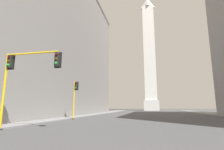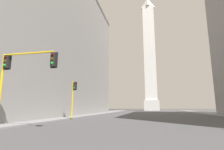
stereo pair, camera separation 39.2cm
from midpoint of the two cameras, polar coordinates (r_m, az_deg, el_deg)
The scene contains 5 objects.
sidewalk_left at distance 38.56m, azimuth -9.72°, elevation -12.82°, with size 5.00×110.46×0.15m, color gray.
building_left at distance 45.89m, azimuth -22.95°, elevation 9.63°, with size 22.74×53.37×33.73m.
obelisk at distance 99.12m, azimuth 12.27°, elevation 7.00°, with size 7.62×7.62×64.73m.
traffic_light_mid_left at distance 27.60m, azimuth -12.10°, elevation -6.06°, with size 0.78×0.50×5.73m.
traffic_light_near_left at distance 16.14m, azimuth -27.37°, elevation 1.44°, with size 5.11×0.52×6.27m.
Camera 2 is at (-0.66, -2.61, 1.79)m, focal length 28.00 mm.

